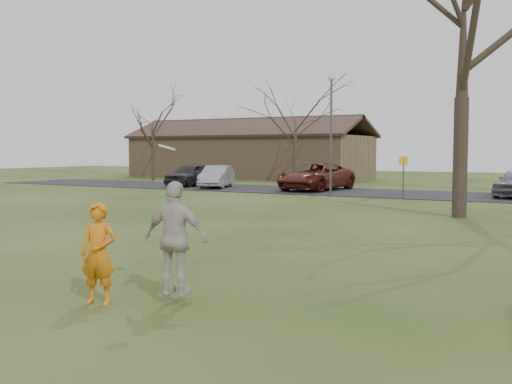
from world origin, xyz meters
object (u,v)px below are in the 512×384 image
Objects in this scene: lamp_post at (331,119)px; building at (249,155)px; car_1 at (217,176)px; car_2 at (316,177)px; catching_play at (176,238)px; player_defender at (98,253)px; car_0 at (190,175)px; big_tree at (464,16)px.

building is at bearing 132.09° from lamp_post.
car_2 is at bearing -11.50° from car_1.
catching_play reaches higher than car_1.
car_1 is at bearing -166.34° from car_2.
player_defender is 0.36× the size of car_0.
lamp_post is (8.45, -1.99, 3.24)m from car_1.
car_2 is 17.39m from building.
big_tree reaches higher than building.
car_0 is 11.62m from lamp_post.
lamp_post is 0.45× the size of big_tree.
car_0 is 13.36m from building.
car_0 is 1.04× the size of car_1.
player_defender is 26.66m from car_2.
catching_play is 0.37× the size of lamp_post.
big_tree reaches higher than car_0.
car_2 is at bearing -2.99° from car_0.
car_1 is 0.73× the size of car_2.
car_1 is at bearing 122.04° from catching_play.
car_2 is 26.44m from catching_play.
car_0 is 30.23m from catching_play.
player_defender is 0.38× the size of car_1.
player_defender reaches higher than car_0.
player_defender is at bearing -62.85° from building.
building is at bearing 118.75° from catching_play.
catching_play is at bearing -73.32° from lamp_post.
player_defender is at bearing -151.22° from catching_play.
player_defender is 30.11m from car_0.
lamp_post is at bearing 88.36° from player_defender.
car_1 is at bearing -18.18° from car_0.
player_defender is 42.90m from building.
catching_play is at bearing -59.62° from car_0.
catching_play is (1.05, 0.58, 0.24)m from player_defender.
building is (-19.57, 38.16, 1.14)m from player_defender.
lamp_post reaches higher than car_0.
car_2 is 0.28× the size of building.
big_tree is (16.45, -9.49, 6.28)m from car_1.
building is (-3.12, 12.94, 1.16)m from car_0.
building reaches higher than car_1.
catching_play is at bearing -95.41° from big_tree.
car_2 is at bearing 126.29° from lamp_post.
building is (-11.89, 12.63, 1.10)m from car_2.
car_2 is 15.74m from big_tree.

